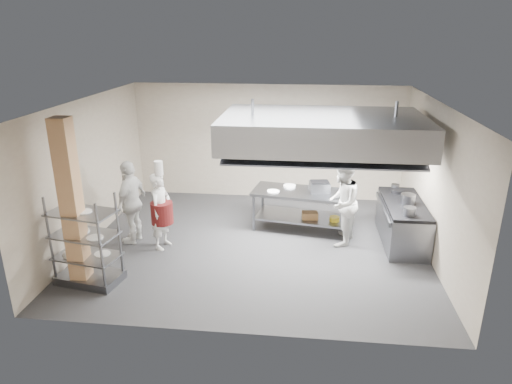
# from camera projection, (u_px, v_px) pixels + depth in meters

# --- Properties ---
(floor) EXTENTS (7.00, 7.00, 0.00)m
(floor) POSITION_uv_depth(u_px,v_px,m) (255.00, 245.00, 9.65)
(floor) COLOR #282829
(floor) RESTS_ON ground
(ceiling) EXTENTS (7.00, 7.00, 0.00)m
(ceiling) POSITION_uv_depth(u_px,v_px,m) (255.00, 102.00, 8.64)
(ceiling) COLOR silver
(ceiling) RESTS_ON wall_back
(wall_back) EXTENTS (7.00, 0.00, 7.00)m
(wall_back) POSITION_uv_depth(u_px,v_px,m) (268.00, 142.00, 11.95)
(wall_back) COLOR tan
(wall_back) RESTS_ON ground
(wall_left) EXTENTS (0.00, 6.00, 6.00)m
(wall_left) POSITION_uv_depth(u_px,v_px,m) (89.00, 172.00, 9.51)
(wall_left) COLOR tan
(wall_left) RESTS_ON ground
(wall_right) EXTENTS (0.00, 6.00, 6.00)m
(wall_right) POSITION_uv_depth(u_px,v_px,m) (435.00, 183.00, 8.79)
(wall_right) COLOR tan
(wall_right) RESTS_ON ground
(column) EXTENTS (0.30, 0.30, 3.00)m
(column) POSITION_uv_depth(u_px,v_px,m) (72.00, 206.00, 7.67)
(column) COLOR tan
(column) RESTS_ON floor
(exhaust_hood) EXTENTS (4.00, 2.50, 0.60)m
(exhaust_hood) POSITION_uv_depth(u_px,v_px,m) (322.00, 130.00, 9.08)
(exhaust_hood) COLOR gray
(exhaust_hood) RESTS_ON ceiling
(hood_strip_a) EXTENTS (1.60, 0.12, 0.04)m
(hood_strip_a) POSITION_uv_depth(u_px,v_px,m) (277.00, 145.00, 9.28)
(hood_strip_a) COLOR white
(hood_strip_a) RESTS_ON exhaust_hood
(hood_strip_b) EXTENTS (1.60, 0.12, 0.04)m
(hood_strip_b) POSITION_uv_depth(u_px,v_px,m) (367.00, 147.00, 9.10)
(hood_strip_b) COLOR white
(hood_strip_b) RESTS_ON exhaust_hood
(wall_shelf) EXTENTS (1.50, 0.28, 0.04)m
(wall_shelf) POSITION_uv_depth(u_px,v_px,m) (338.00, 146.00, 11.62)
(wall_shelf) COLOR gray
(wall_shelf) RESTS_ON wall_back
(island) EXTENTS (2.39, 1.29, 0.91)m
(island) POSITION_uv_depth(u_px,v_px,m) (303.00, 211.00, 10.25)
(island) COLOR gray
(island) RESTS_ON floor
(island_worktop) EXTENTS (2.39, 1.29, 0.06)m
(island_worktop) POSITION_uv_depth(u_px,v_px,m) (304.00, 193.00, 10.11)
(island_worktop) COLOR gray
(island_worktop) RESTS_ON island
(island_undershelf) EXTENTS (2.19, 1.17, 0.04)m
(island_undershelf) POSITION_uv_depth(u_px,v_px,m) (303.00, 217.00, 10.31)
(island_undershelf) COLOR slate
(island_undershelf) RESTS_ON island
(pass_rack) EXTENTS (1.21, 0.84, 1.66)m
(pass_rack) POSITION_uv_depth(u_px,v_px,m) (85.00, 239.00, 7.98)
(pass_rack) COLOR gray
(pass_rack) RESTS_ON floor
(cooking_range) EXTENTS (0.80, 2.00, 0.84)m
(cooking_range) POSITION_uv_depth(u_px,v_px,m) (402.00, 223.00, 9.66)
(cooking_range) COLOR slate
(cooking_range) RESTS_ON floor
(range_top) EXTENTS (0.78, 1.96, 0.06)m
(range_top) POSITION_uv_depth(u_px,v_px,m) (404.00, 204.00, 9.51)
(range_top) COLOR black
(range_top) RESTS_ON cooking_range
(chef_head) EXTENTS (0.51, 0.66, 1.60)m
(chef_head) POSITION_uv_depth(u_px,v_px,m) (161.00, 211.00, 9.29)
(chef_head) COLOR white
(chef_head) RESTS_ON floor
(chef_line) EXTENTS (0.90, 1.04, 1.83)m
(chef_line) POSITION_uv_depth(u_px,v_px,m) (341.00, 203.00, 9.43)
(chef_line) COLOR white
(chef_line) RESTS_ON floor
(chef_plating) EXTENTS (0.58, 1.10, 1.79)m
(chef_plating) POSITION_uv_depth(u_px,v_px,m) (131.00, 202.00, 9.53)
(chef_plating) COLOR silver
(chef_plating) RESTS_ON floor
(griddle) EXTENTS (0.48, 0.40, 0.21)m
(griddle) POSITION_uv_depth(u_px,v_px,m) (320.00, 187.00, 10.07)
(griddle) COLOR slate
(griddle) RESTS_ON island_worktop
(wicker_basket) EXTENTS (0.37, 0.27, 0.15)m
(wicker_basket) POSITION_uv_depth(u_px,v_px,m) (310.00, 215.00, 10.14)
(wicker_basket) COLOR olive
(wicker_basket) RESTS_ON island_undershelf
(stockpot) EXTENTS (0.30, 0.30, 0.21)m
(stockpot) POSITION_uv_depth(u_px,v_px,m) (408.00, 199.00, 9.39)
(stockpot) COLOR gray
(stockpot) RESTS_ON range_top
(plate_stack) EXTENTS (0.28, 0.28, 0.05)m
(plate_stack) POSITION_uv_depth(u_px,v_px,m) (87.00, 255.00, 8.08)
(plate_stack) COLOR white
(plate_stack) RESTS_ON pass_rack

